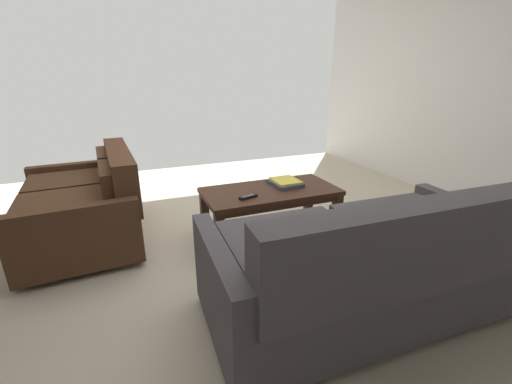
{
  "coord_description": "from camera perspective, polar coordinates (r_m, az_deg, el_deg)",
  "views": [
    {
      "loc": [
        0.88,
        2.47,
        1.4
      ],
      "look_at": [
        0.05,
        0.4,
        0.61
      ],
      "focal_mm": 23.41,
      "sensor_mm": 36.0,
      "label": 1
    }
  ],
  "objects": [
    {
      "name": "coffee_mug",
      "position": [
        2.57,
        35.75,
        -2.6
      ],
      "size": [
        0.1,
        0.08,
        0.1
      ],
      "color": "white",
      "rests_on": "end_table"
    },
    {
      "name": "end_table",
      "position": [
        2.64,
        36.45,
        -5.6
      ],
      "size": [
        0.47,
        0.47,
        0.54
      ],
      "color": "#472D1C",
      "rests_on": "ground"
    },
    {
      "name": "coffee_table",
      "position": [
        2.92,
        2.46,
        -0.82
      ],
      "size": [
        1.16,
        0.57,
        0.45
      ],
      "color": "#3D2316",
      "rests_on": "ground"
    },
    {
      "name": "book_stack",
      "position": [
        3.01,
        5.02,
        1.68
      ],
      "size": [
        0.26,
        0.31,
        0.05
      ],
      "color": "#385693",
      "rests_on": "coffee_table"
    },
    {
      "name": "wall_left",
      "position": [
        4.34,
        34.79,
        15.89
      ],
      "size": [
        0.12,
        5.44,
        2.74
      ],
      "primitive_type": "cube",
      "color": "white",
      "rests_on": "ground"
    },
    {
      "name": "sofa_main",
      "position": [
        2.06,
        18.17,
        -11.59
      ],
      "size": [
        1.83,
        0.95,
        0.85
      ],
      "color": "black",
      "rests_on": "ground"
    },
    {
      "name": "loveseat_near",
      "position": [
        3.25,
        -26.98,
        -1.77
      ],
      "size": [
        0.98,
        1.45,
        0.78
      ],
      "color": "black",
      "rests_on": "ground"
    },
    {
      "name": "ground_plane",
      "position": [
        2.98,
        -2.05,
        -8.58
      ],
      "size": [
        5.36,
        5.44,
        0.01
      ],
      "primitive_type": "cube",
      "color": "beige"
    },
    {
      "name": "tv_remote",
      "position": [
        2.69,
        -1.24,
        -0.83
      ],
      "size": [
        0.17,
        0.09,
        0.02
      ],
      "color": "black",
      "rests_on": "coffee_table"
    }
  ]
}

